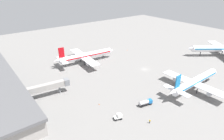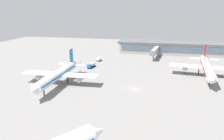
# 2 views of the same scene
# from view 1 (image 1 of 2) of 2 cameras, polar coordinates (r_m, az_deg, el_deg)

# --- Properties ---
(ground) EXTENTS (288.00, 288.00, 0.00)m
(ground) POSITION_cam_1_polar(r_m,az_deg,el_deg) (125.38, 9.44, 0.21)
(ground) COLOR gray
(airplane_at_gate) EXTENTS (36.22, 42.79, 15.32)m
(airplane_at_gate) POSITION_cam_1_polar(r_m,az_deg,el_deg) (164.27, 29.20, 5.41)
(airplane_at_gate) COLOR white
(airplane_at_gate) RESTS_ON ground
(airplane_taxiing) EXTENTS (33.72, 42.15, 12.84)m
(airplane_taxiing) POSITION_cam_1_polar(r_m,az_deg,el_deg) (107.98, 22.75, -3.03)
(airplane_taxiing) COLOR white
(airplane_taxiing) RESTS_ON ground
(airplane_distant) EXTENTS (35.24, 43.79, 13.32)m
(airplane_distant) POSITION_cam_1_polar(r_m,az_deg,el_deg) (133.16, -7.62, 4.10)
(airplane_distant) COLOR white
(airplane_distant) RESTS_ON ground
(baggage_tug) EXTENTS (3.08, 3.65, 2.30)m
(baggage_tug) POSITION_cam_1_polar(r_m,az_deg,el_deg) (81.97, 1.90, -13.25)
(baggage_tug) COLOR black
(baggage_tug) RESTS_ON ground
(fuel_truck) EXTENTS (3.28, 6.56, 2.50)m
(fuel_truck) POSITION_cam_1_polar(r_m,az_deg,el_deg) (90.76, 9.63, -9.21)
(fuel_truck) COLOR black
(fuel_truck) RESTS_ON ground
(ground_crew_worker) EXTENTS (0.55, 0.48, 1.67)m
(ground_crew_worker) POSITION_cam_1_polar(r_m,az_deg,el_deg) (81.52, 10.81, -14.29)
(ground_crew_worker) COLOR #1E2338
(ground_crew_worker) RESTS_ON ground
(jet_bridge) EXTENTS (5.50, 21.13, 6.74)m
(jet_bridge) POSITION_cam_1_polar(r_m,az_deg,el_deg) (98.88, -17.79, -4.52)
(jet_bridge) COLOR #9E9993
(jet_bridge) RESTS_ON ground
(safety_cone_near_gate) EXTENTS (0.44, 0.44, 0.60)m
(safety_cone_near_gate) POSITION_cam_1_polar(r_m,az_deg,el_deg) (157.35, 4.42, 5.80)
(safety_cone_near_gate) COLOR #EA590C
(safety_cone_near_gate) RESTS_ON ground
(safety_cone_mid_apron) EXTENTS (0.44, 0.44, 0.60)m
(safety_cone_mid_apron) POSITION_cam_1_polar(r_m,az_deg,el_deg) (90.60, -3.74, -9.76)
(safety_cone_mid_apron) COLOR #EA590C
(safety_cone_mid_apron) RESTS_ON ground
(safety_cone_far_side) EXTENTS (0.44, 0.44, 0.60)m
(safety_cone_far_side) POSITION_cam_1_polar(r_m,az_deg,el_deg) (156.82, -9.27, 5.47)
(safety_cone_far_side) COLOR #EA590C
(safety_cone_far_side) RESTS_ON ground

